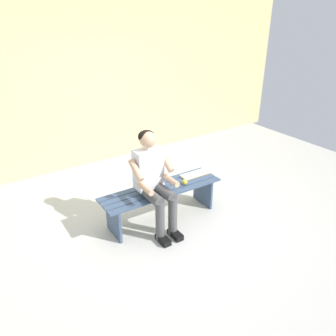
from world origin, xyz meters
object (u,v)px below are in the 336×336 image
apple (185,182)px  book_open (195,174)px  bench_near (162,196)px  person_seated (154,178)px

apple → book_open: bearing=-152.5°
bench_near → apple: 0.35m
bench_near → book_open: book_open is taller
bench_near → book_open: bearing=-174.0°
bench_near → person_seated: 0.40m
apple → book_open: (-0.28, -0.15, -0.03)m
bench_near → apple: size_ratio=22.16×
bench_near → person_seated: person_seated is taller
bench_near → person_seated: (0.18, 0.10, 0.35)m
book_open → bench_near: bearing=7.0°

